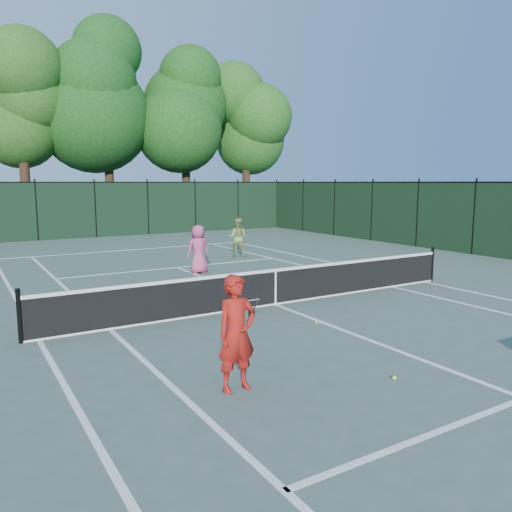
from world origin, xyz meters
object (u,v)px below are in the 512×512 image
loose_ball_near_cart (394,378)px  loose_ball_midcourt (316,323)px  player_green (238,237)px  player_pink (198,249)px  coach (237,333)px

loose_ball_near_cart → loose_ball_midcourt: 3.16m
player_green → loose_ball_midcourt: player_green is taller
player_pink → player_green: (2.96, 2.62, -0.02)m
player_pink → loose_ball_midcourt: size_ratio=23.97×
coach → player_green: (6.48, 11.58, -0.07)m
player_pink → player_green: player_pink is taller
player_pink → player_green: 3.95m
player_green → loose_ball_near_cart: player_green is taller
loose_ball_near_cart → player_green: bearing=71.4°
coach → loose_ball_midcourt: 3.85m
player_pink → loose_ball_near_cart: player_pink is taller
coach → loose_ball_midcourt: (3.12, 2.10, -0.83)m
player_pink → loose_ball_midcourt: 6.92m
loose_ball_near_cart → loose_ball_midcourt: same height
coach → player_green: 13.27m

